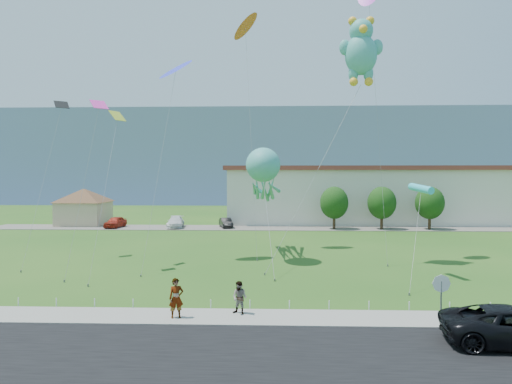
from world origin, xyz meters
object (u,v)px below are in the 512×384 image
pavilion (84,203)px  pedestrian_right (240,298)px  octopus_kite (263,176)px  teddy_bear_kite (361,50)px  warehouse (434,194)px  parked_car_black (226,223)px  parked_car_red (115,222)px  parked_car_white (176,222)px  pedestrian_left (176,298)px  stop_sign (441,289)px

pavilion → pedestrian_right: pavilion is taller
octopus_kite → teddy_bear_kite: size_ratio=0.75×
warehouse → pedestrian_right: bearing=-118.8°
pavilion → parked_car_black: 20.39m
parked_car_red → teddy_bear_kite: bearing=-33.6°
pavilion → parked_car_white: bearing=-13.3°
pedestrian_left → parked_car_white: bearing=82.3°
warehouse → parked_car_black: warehouse is taller
pavilion → pedestrian_right: (24.56, -40.36, -2.13)m
pedestrian_right → parked_car_red: pedestrian_right is taller
pedestrian_left → pedestrian_right: 3.04m
stop_sign → octopus_kite: (-8.11, 17.52, 4.95)m
warehouse → pedestrian_left: warehouse is taller
parked_car_white → octopus_kite: (11.92, -21.51, 6.05)m
warehouse → pedestrian_left: 55.04m
warehouse → parked_car_red: 45.52m
warehouse → teddy_bear_kite: teddy_bear_kite is taller
pedestrian_left → parked_car_black: size_ratio=0.49×
parked_car_red → pavilion: bearing=154.1°
stop_sign → pedestrian_left: bearing=174.4°
parked_car_white → teddy_bear_kite: teddy_bear_kite is taller
octopus_kite → stop_sign: bearing=-65.2°
warehouse → octopus_kite: octopus_kite is taller
warehouse → parked_car_white: 37.82m
stop_sign → teddy_bear_kite: (-0.49, 16.06, 14.75)m
pedestrian_left → parked_car_red: 40.83m
octopus_kite → parked_car_red: bearing=133.0°
stop_sign → pedestrian_left: size_ratio=1.34×
pedestrian_right → warehouse: bearing=84.3°
stop_sign → pedestrian_left: 11.98m
parked_car_black → octopus_kite: (5.35, -21.79, 6.13)m
parked_car_white → octopus_kite: 25.33m
pedestrian_left → octopus_kite: (3.79, 16.36, 5.79)m
parked_car_red → pedestrian_left: bearing=-61.0°
pedestrian_right → octopus_kite: bearing=110.0°
pavilion → warehouse: bearing=6.8°
stop_sign → parked_car_black: 41.56m
pavilion → teddy_bear_kite: 44.25m
pedestrian_left → octopus_kite: octopus_kite is taller
pedestrian_left → pedestrian_right: size_ratio=1.18×
parked_car_red → warehouse: bearing=18.0°
stop_sign → parked_car_white: (-20.03, 39.02, -1.11)m
stop_sign → parked_car_white: bearing=117.2°
pedestrian_left → teddy_bear_kite: size_ratio=0.10×
teddy_bear_kite → stop_sign: bearing=-88.3°
pedestrian_left → parked_car_white: size_ratio=0.38×
pedestrian_left → teddy_bear_kite: (11.41, 14.91, 15.59)m
pedestrian_left → octopus_kite: bearing=57.1°
pedestrian_right → octopus_kite: 16.78m
stop_sign → parked_car_red: size_ratio=0.60×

